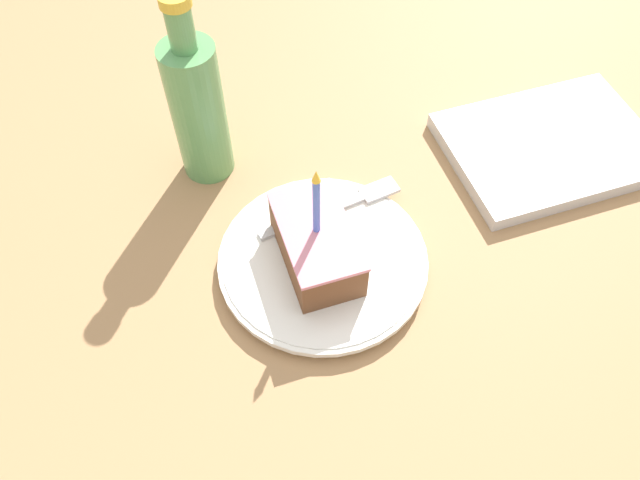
% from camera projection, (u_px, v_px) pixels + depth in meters
% --- Properties ---
extents(ground_plane, '(2.40, 2.40, 0.04)m').
position_uv_depth(ground_plane, '(323.00, 276.00, 0.72)').
color(ground_plane, '#9E754C').
rests_on(ground_plane, ground).
extents(plate, '(0.23, 0.23, 0.02)m').
position_uv_depth(plate, '(320.00, 258.00, 0.70)').
color(plate, white).
rests_on(plate, ground_plane).
extents(cake_slice, '(0.07, 0.13, 0.14)m').
position_uv_depth(cake_slice, '(316.00, 242.00, 0.67)').
color(cake_slice, brown).
rests_on(cake_slice, plate).
extents(fork, '(0.18, 0.04, 0.00)m').
position_uv_depth(fork, '(340.00, 205.00, 0.73)').
color(fork, silver).
rests_on(fork, plate).
extents(bottle, '(0.06, 0.06, 0.24)m').
position_uv_depth(bottle, '(198.00, 107.00, 0.71)').
color(bottle, '#599959').
rests_on(bottle, ground_plane).
extents(marble_board, '(0.26, 0.19, 0.02)m').
position_uv_depth(marble_board, '(550.00, 146.00, 0.80)').
color(marble_board, silver).
rests_on(marble_board, ground_plane).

